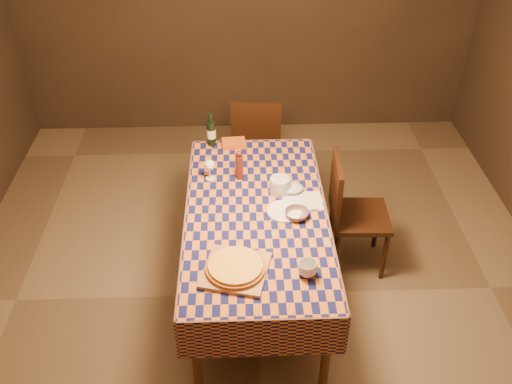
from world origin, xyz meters
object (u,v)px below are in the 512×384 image
wine_bottle (211,133)px  dining_table (256,221)px  white_plate (285,211)px  pizza (236,267)px  chair_far (256,139)px  chair_right (350,209)px  bowl (297,214)px  cutting_board (236,270)px

wine_bottle → dining_table: bearing=-70.0°
white_plate → dining_table: bearing=178.9°
dining_table → white_plate: bearing=-1.1°
pizza → chair_far: chair_far is taller
white_plate → chair_right: bearing=32.9°
white_plate → chair_right: size_ratio=0.25×
wine_bottle → chair_right: (1.01, -0.54, -0.35)m
bowl → white_plate: (-0.07, 0.06, -0.02)m
pizza → white_plate: pizza is taller
dining_table → white_plate: size_ratio=7.85×
pizza → chair_far: bearing=84.3°
bowl → wine_bottle: wine_bottle is taller
cutting_board → chair_right: size_ratio=0.39×
cutting_board → white_plate: size_ratio=1.54×
bowl → white_plate: bowl is taller
white_plate → wine_bottle: bearing=120.0°
chair_far → chair_right: (0.65, -1.02, 0.00)m
dining_table → chair_far: size_ratio=1.98×
dining_table → chair_far: chair_far is taller
cutting_board → wine_bottle: size_ratio=1.30×
cutting_board → bowl: 0.63m
cutting_board → chair_right: 1.24m
chair_right → bowl: bearing=-138.4°
wine_bottle → white_plate: 1.01m
cutting_board → chair_right: chair_right is taller
cutting_board → chair_far: chair_far is taller
cutting_board → chair_right: (0.84, 0.88, -0.26)m
chair_far → chair_right: size_ratio=1.00×
chair_far → chair_right: bearing=-57.6°
wine_bottle → white_plate: (0.50, -0.87, -0.10)m
cutting_board → pizza: 0.03m
chair_far → wine_bottle: bearing=-127.1°
cutting_board → white_plate: cutting_board is taller
chair_right → chair_far: bearing=122.4°
dining_table → wine_bottle: bearing=110.0°
pizza → white_plate: size_ratio=1.95×
white_plate → chair_right: (0.51, 0.33, -0.25)m
bowl → dining_table: bearing=167.0°
dining_table → bowl: (0.26, -0.06, 0.10)m
wine_bottle → bowl: bearing=-58.1°
bowl → chair_far: chair_far is taller
dining_table → white_plate: 0.20m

